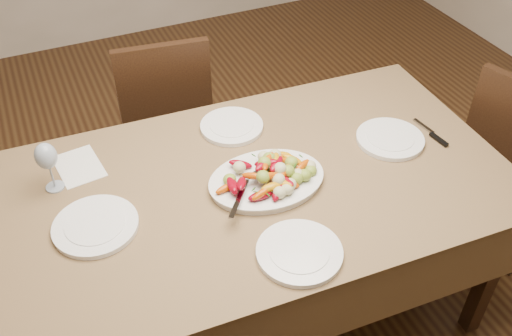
{
  "coord_description": "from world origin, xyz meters",
  "views": [
    {
      "loc": [
        -0.77,
        -1.17,
        2.12
      ],
      "look_at": [
        -0.15,
        0.22,
        0.82
      ],
      "focal_mm": 40.0,
      "sensor_mm": 36.0,
      "label": 1
    }
  ],
  "objects_px": {
    "chair_far": "(164,113)",
    "serving_platter": "(267,181)",
    "plate_left": "(96,226)",
    "plate_near": "(299,253)",
    "dining_table": "(256,251)",
    "plate_far": "(232,126)",
    "wine_glass": "(49,165)",
    "plate_right": "(390,139)"
  },
  "relations": [
    {
      "from": "chair_far",
      "to": "serving_platter",
      "type": "relative_size",
      "value": 2.34
    },
    {
      "from": "chair_far",
      "to": "plate_left",
      "type": "distance_m",
      "value": 1.1
    },
    {
      "from": "plate_near",
      "to": "plate_left",
      "type": "bearing_deg",
      "value": 146.17
    },
    {
      "from": "serving_platter",
      "to": "plate_near",
      "type": "distance_m",
      "value": 0.34
    },
    {
      "from": "dining_table",
      "to": "chair_far",
      "type": "relative_size",
      "value": 1.94
    },
    {
      "from": "serving_platter",
      "to": "plate_left",
      "type": "height_order",
      "value": "serving_platter"
    },
    {
      "from": "chair_far",
      "to": "plate_far",
      "type": "xyz_separation_m",
      "value": [
        0.13,
        -0.62,
        0.29
      ]
    },
    {
      "from": "plate_left",
      "to": "plate_near",
      "type": "xyz_separation_m",
      "value": [
        0.56,
        -0.37,
        0.0
      ]
    },
    {
      "from": "plate_near",
      "to": "wine_glass",
      "type": "distance_m",
      "value": 0.9
    },
    {
      "from": "dining_table",
      "to": "plate_far",
      "type": "relative_size",
      "value": 7.32
    },
    {
      "from": "plate_right",
      "to": "wine_glass",
      "type": "xyz_separation_m",
      "value": [
        -1.23,
        0.26,
        0.09
      ]
    },
    {
      "from": "plate_far",
      "to": "plate_near",
      "type": "distance_m",
      "value": 0.7
    },
    {
      "from": "serving_platter",
      "to": "wine_glass",
      "type": "xyz_separation_m",
      "value": [
        -0.69,
        0.29,
        0.09
      ]
    },
    {
      "from": "chair_far",
      "to": "wine_glass",
      "type": "bearing_deg",
      "value": 57.27
    },
    {
      "from": "chair_far",
      "to": "plate_far",
      "type": "distance_m",
      "value": 0.7
    },
    {
      "from": "chair_far",
      "to": "plate_right",
      "type": "bearing_deg",
      "value": 132.0
    },
    {
      "from": "chair_far",
      "to": "plate_far",
      "type": "relative_size",
      "value": 3.78
    },
    {
      "from": "plate_near",
      "to": "wine_glass",
      "type": "xyz_separation_m",
      "value": [
        -0.65,
        0.63,
        0.09
      ]
    },
    {
      "from": "chair_far",
      "to": "wine_glass",
      "type": "height_order",
      "value": "wine_glass"
    },
    {
      "from": "serving_platter",
      "to": "wine_glass",
      "type": "height_order",
      "value": "wine_glass"
    },
    {
      "from": "dining_table",
      "to": "serving_platter",
      "type": "bearing_deg",
      "value": -46.39
    },
    {
      "from": "plate_left",
      "to": "plate_right",
      "type": "xyz_separation_m",
      "value": [
        1.14,
        -0.0,
        0.0
      ]
    },
    {
      "from": "dining_table",
      "to": "plate_right",
      "type": "distance_m",
      "value": 0.69
    },
    {
      "from": "serving_platter",
      "to": "plate_far",
      "type": "relative_size",
      "value": 1.62
    },
    {
      "from": "dining_table",
      "to": "plate_left",
      "type": "relative_size",
      "value": 6.58
    },
    {
      "from": "plate_far",
      "to": "wine_glass",
      "type": "bearing_deg",
      "value": -174.27
    },
    {
      "from": "plate_far",
      "to": "chair_far",
      "type": "bearing_deg",
      "value": 101.44
    },
    {
      "from": "plate_left",
      "to": "wine_glass",
      "type": "bearing_deg",
      "value": 109.34
    },
    {
      "from": "serving_platter",
      "to": "plate_near",
      "type": "relative_size",
      "value": 1.49
    },
    {
      "from": "serving_platter",
      "to": "plate_right",
      "type": "relative_size",
      "value": 1.55
    },
    {
      "from": "chair_far",
      "to": "serving_platter",
      "type": "distance_m",
      "value": 1.03
    },
    {
      "from": "dining_table",
      "to": "wine_glass",
      "type": "xyz_separation_m",
      "value": [
        -0.66,
        0.26,
        0.48
      ]
    },
    {
      "from": "chair_far",
      "to": "plate_left",
      "type": "xyz_separation_m",
      "value": [
        -0.49,
        -0.94,
        0.29
      ]
    },
    {
      "from": "dining_table",
      "to": "wine_glass",
      "type": "bearing_deg",
      "value": 158.65
    },
    {
      "from": "chair_far",
      "to": "plate_left",
      "type": "bearing_deg",
      "value": 69.89
    },
    {
      "from": "serving_platter",
      "to": "plate_near",
      "type": "xyz_separation_m",
      "value": [
        -0.04,
        -0.34,
        -0.0
      ]
    },
    {
      "from": "wine_glass",
      "to": "plate_left",
      "type": "bearing_deg",
      "value": -70.66
    },
    {
      "from": "plate_left",
      "to": "wine_glass",
      "type": "xyz_separation_m",
      "value": [
        -0.09,
        0.25,
        0.09
      ]
    },
    {
      "from": "chair_far",
      "to": "wine_glass",
      "type": "distance_m",
      "value": 0.98
    },
    {
      "from": "chair_far",
      "to": "plate_near",
      "type": "relative_size",
      "value": 3.49
    },
    {
      "from": "serving_platter",
      "to": "plate_left",
      "type": "bearing_deg",
      "value": 176.82
    },
    {
      "from": "dining_table",
      "to": "plate_right",
      "type": "xyz_separation_m",
      "value": [
        0.57,
        0.0,
        0.39
      ]
    }
  ]
}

